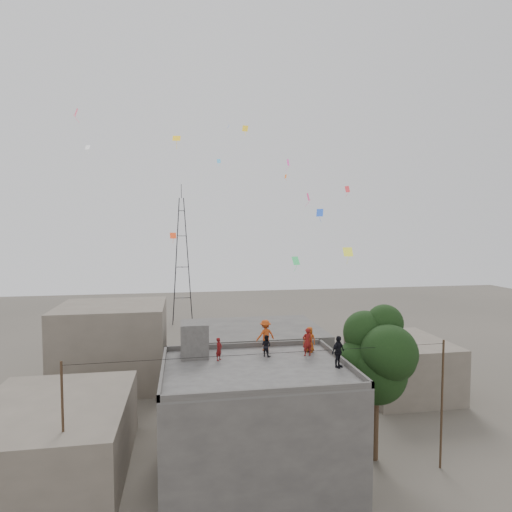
{
  "coord_description": "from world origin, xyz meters",
  "views": [
    {
      "loc": [
        -3.79,
        -22.41,
        13.59
      ],
      "look_at": [
        0.18,
        0.92,
        12.09
      ],
      "focal_mm": 30.0,
      "sensor_mm": 36.0,
      "label": 1
    }
  ],
  "objects": [
    {
      "name": "person_dark_child",
      "position": [
        0.95,
        1.86,
        6.74
      ],
      "size": [
        0.78,
        0.77,
        1.27
      ],
      "primitive_type": "imported",
      "rotation": [
        0.0,
        0.0,
        2.39
      ],
      "color": "black",
      "rests_on": "main_building"
    },
    {
      "name": "person_red_adult",
      "position": [
        3.36,
        1.57,
        6.92
      ],
      "size": [
        0.65,
        0.48,
        1.65
      ],
      "primitive_type": "imported",
      "rotation": [
        0.0,
        0.0,
        3.29
      ],
      "color": "maroon",
      "rests_on": "main_building"
    },
    {
      "name": "person_red_child",
      "position": [
        -1.85,
        1.6,
        6.74
      ],
      "size": [
        0.53,
        0.56,
        1.29
      ],
      "primitive_type": "imported",
      "rotation": [
        0.0,
        0.0,
        0.94
      ],
      "color": "#620F0F",
      "rests_on": "main_building"
    },
    {
      "name": "kites",
      "position": [
        1.92,
        7.63,
        16.56
      ],
      "size": [
        20.24,
        15.86,
        11.24
      ],
      "color": "red",
      "rests_on": "ground"
    },
    {
      "name": "transmission_tower",
      "position": [
        -4.0,
        40.0,
        9.07
      ],
      "size": [
        2.97,
        2.97,
        20.01
      ],
      "color": "black",
      "rests_on": "ground"
    },
    {
      "name": "ground",
      "position": [
        0.0,
        0.0,
        0.0
      ],
      "size": [
        140.0,
        140.0,
        0.0
      ],
      "primitive_type": "plane",
      "color": "#4C473E",
      "rests_on": "ground"
    },
    {
      "name": "neighbor_north",
      "position": [
        2.0,
        14.0,
        2.5
      ],
      "size": [
        12.0,
        9.0,
        5.0
      ],
      "primitive_type": "cube",
      "color": "#454340",
      "rests_on": "ground"
    },
    {
      "name": "utility_line",
      "position": [
        0.5,
        -1.25,
        3.83
      ],
      "size": [
        20.12,
        0.62,
        7.4
      ],
      "color": "black",
      "rests_on": "ground"
    },
    {
      "name": "person_dark_adult",
      "position": [
        4.4,
        -0.78,
        6.96
      ],
      "size": [
        1.07,
        0.92,
        1.73
      ],
      "primitive_type": "imported",
      "rotation": [
        0.0,
        0.0,
        0.6
      ],
      "color": "black",
      "rests_on": "main_building"
    },
    {
      "name": "neighbor_northwest",
      "position": [
        -10.0,
        16.0,
        3.5
      ],
      "size": [
        9.0,
        8.0,
        7.0
      ],
      "primitive_type": "cube",
      "color": "#645B4F",
      "rests_on": "ground"
    },
    {
      "name": "person_orange_adult",
      "position": [
        1.15,
        3.13,
        7.05
      ],
      "size": [
        1.38,
        1.04,
        1.89
      ],
      "primitive_type": "imported",
      "rotation": [
        0.0,
        0.0,
        -2.83
      ],
      "color": "#BA4315",
      "rests_on": "main_building"
    },
    {
      "name": "tree",
      "position": [
        7.37,
        0.6,
        6.1
      ],
      "size": [
        4.9,
        4.6,
        9.1
      ],
      "color": "black",
      "rests_on": "ground"
    },
    {
      "name": "neighbor_west",
      "position": [
        -11.0,
        2.0,
        2.0
      ],
      "size": [
        8.0,
        10.0,
        4.0
      ],
      "primitive_type": "cube",
      "color": "#645B4F",
      "rests_on": "ground"
    },
    {
      "name": "main_building",
      "position": [
        0.0,
        0.0,
        3.05
      ],
      "size": [
        10.0,
        8.0,
        6.1
      ],
      "color": "#454340",
      "rests_on": "ground"
    },
    {
      "name": "parapet",
      "position": [
        0.0,
        0.0,
        6.25
      ],
      "size": [
        10.0,
        8.0,
        0.3
      ],
      "color": "#454340",
      "rests_on": "main_building"
    },
    {
      "name": "person_orange_child",
      "position": [
        3.73,
        2.32,
        6.87
      ],
      "size": [
        0.9,
        0.83,
        1.54
      ],
      "primitive_type": "imported",
      "rotation": [
        0.0,
        0.0,
        -0.6
      ],
      "color": "#B04714",
      "rests_on": "main_building"
    },
    {
      "name": "stair_head_box",
      "position": [
        -3.2,
        2.6,
        7.1
      ],
      "size": [
        1.6,
        1.8,
        2.0
      ],
      "primitive_type": "cube",
      "color": "#454340",
      "rests_on": "main_building"
    },
    {
      "name": "neighbor_east",
      "position": [
        14.0,
        10.0,
        2.2
      ],
      "size": [
        7.0,
        8.0,
        4.4
      ],
      "primitive_type": "cube",
      "color": "#645B4F",
      "rests_on": "ground"
    }
  ]
}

